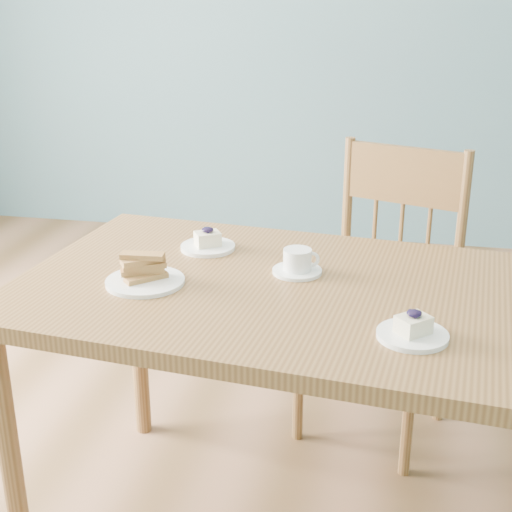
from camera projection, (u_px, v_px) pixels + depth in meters
The scene contains 7 objects.
room at pixel (216, 49), 1.80m from camera, with size 5.01×5.01×2.71m.
dining_table at pixel (307, 316), 1.81m from camera, with size 1.56×1.00×0.79m.
dining_chair at pixel (382, 293), 2.44m from camera, with size 0.58×0.56×1.00m.
cheesecake_plate_near at pixel (413, 331), 1.52m from camera, with size 0.15×0.15×0.06m.
cheesecake_plate_far at pixel (208, 243), 2.04m from camera, with size 0.16×0.16×0.07m.
coffee_cup at pixel (298, 263), 1.87m from camera, with size 0.13×0.13×0.07m.
biscotti_plate at pixel (145, 274), 1.80m from camera, with size 0.20×0.20×0.08m.
Camera 1 is at (0.47, -1.81, 1.50)m, focal length 50.00 mm.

